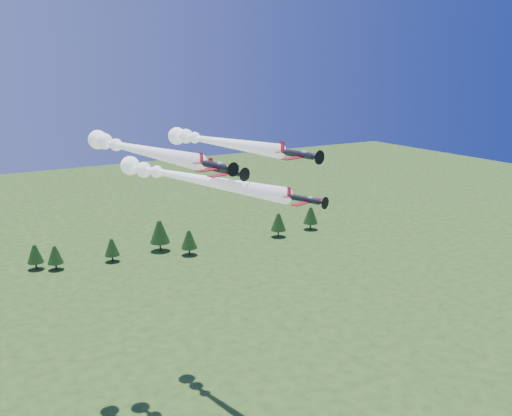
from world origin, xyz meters
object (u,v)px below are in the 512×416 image
plane_lead (184,177)px  plane_right (213,141)px  plane_slot (227,171)px  plane_left (132,148)px

plane_lead → plane_right: size_ratio=1.09×
plane_right → plane_slot: (-7.23, -19.19, -2.29)m
plane_right → plane_slot: 20.63m
plane_lead → plane_left: size_ratio=1.08×
plane_right → plane_left: bearing=179.2°
plane_lead → plane_left: 10.25m
plane_lead → plane_slot: bearing=-93.7°
plane_left → plane_right: bearing=-0.2°
plane_right → plane_slot: bearing=-121.9°
plane_lead → plane_left: bearing=128.8°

